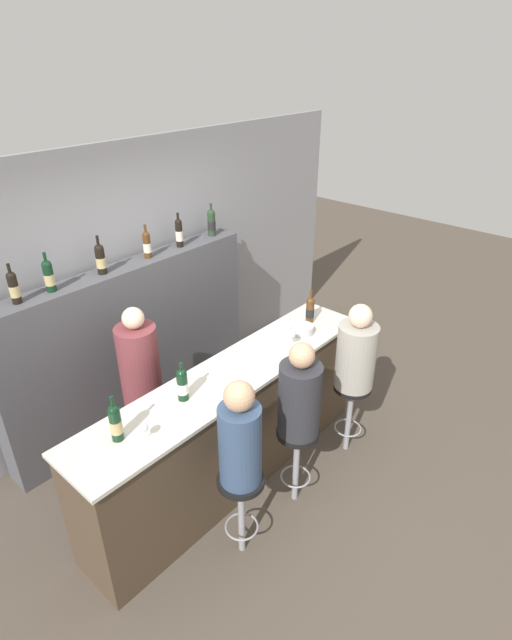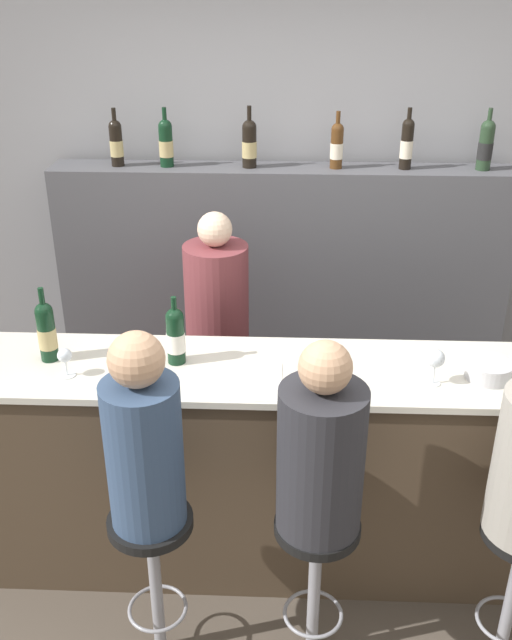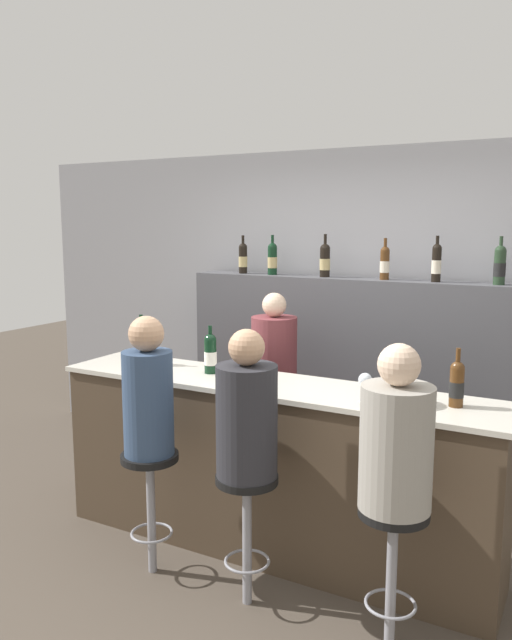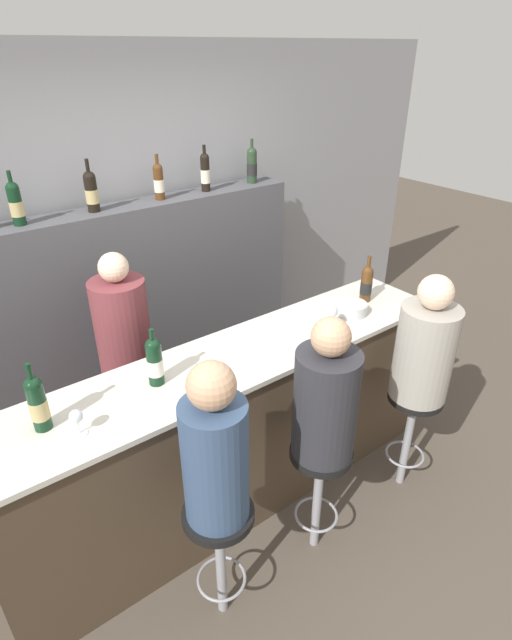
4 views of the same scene
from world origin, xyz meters
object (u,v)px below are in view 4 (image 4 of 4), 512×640
object	(u,v)px
wine_bottle_backbar_4	(205,172)
bar_stool_right	(412,416)
guest_seated_right	(425,347)
bartender	(129,373)
guest_seated_left	(215,452)
guest_seated_middle	(326,399)
bar_stool_middle	(319,474)
wine_bottle_counter_1	(155,361)
wine_bottle_backbar_3	(159,181)
wine_bottle_backbar_2	(91,191)
wine_glass_1	(332,312)
wine_bottle_counter_0	(38,403)
wine_bottle_backbar_1	(16,203)
wine_bottle_backbar_5	(252,165)
bar_stool_left	(219,536)
wine_bottle_counter_2	(367,283)
wine_glass_0	(76,418)
metal_bowl	(351,308)

from	to	relation	value
wine_bottle_backbar_4	bar_stool_right	size ratio (longest dim) A/B	0.46
guest_seated_right	bartender	bearing A→B (deg)	135.14
guest_seated_left	guest_seated_middle	world-z (taller)	guest_seated_left
guest_seated_left	bar_stool_middle	size ratio (longest dim) A/B	1.10
wine_bottle_counter_1	wine_bottle_backbar_3	world-z (taller)	wine_bottle_backbar_3
wine_bottle_backbar_4	guest_seated_middle	bearing A→B (deg)	-105.45
wine_bottle_backbar_2	wine_glass_1	distance (m)	1.71
wine_bottle_counter_0	wine_bottle_backbar_4	xyz separation A→B (m)	(1.66, 1.26, 0.53)
wine_bottle_backbar_4	guest_seated_left	size ratio (longest dim) A/B	0.42
wine_bottle_backbar_1	wine_bottle_backbar_4	world-z (taller)	wine_bottle_backbar_4
guest_seated_left	bar_stool_right	size ratio (longest dim) A/B	1.10
wine_bottle_backbar_5	guest_seated_right	bearing A→B (deg)	-94.82
wine_bottle_backbar_1	bar_stool_left	distance (m)	2.20
wine_bottle_backbar_2	wine_bottle_backbar_3	distance (m)	0.48
wine_bottle_backbar_3	guest_seated_right	world-z (taller)	wine_bottle_backbar_3
wine_bottle_backbar_5	bar_stool_left	xyz separation A→B (m)	(-1.57, -1.85, -1.19)
wine_bottle_counter_2	guest_seated_right	world-z (taller)	guest_seated_right
wine_bottle_backbar_3	bar_stool_middle	xyz separation A→B (m)	(-0.13, -1.85, -1.18)
wine_glass_0	wine_bottle_counter_1	bearing A→B (deg)	16.96
wine_bottle_counter_0	bar_stool_right	bearing A→B (deg)	-16.91
metal_bowl	bar_stool_middle	distance (m)	1.04
wine_bottle_counter_2	guest_seated_left	world-z (taller)	guest_seated_left
wine_bottle_backbar_2	guest_seated_middle	bearing A→B (deg)	-79.38
wine_bottle_counter_1	wine_bottle_backbar_3	distance (m)	1.55
metal_bowl	guest_seated_right	distance (m)	0.52
bar_stool_right	guest_seated_middle	bearing A→B (deg)	180.00
wine_bottle_backbar_4	wine_bottle_backbar_5	bearing A→B (deg)	0.00
wine_bottle_counter_2	bartender	xyz separation A→B (m)	(-1.41, 0.68, -0.49)
wine_bottle_backbar_3	guest_seated_left	world-z (taller)	wine_bottle_backbar_3
wine_glass_0	wine_glass_1	size ratio (longest dim) A/B	0.82
metal_bowl	guest_seated_left	distance (m)	1.44
guest_seated_left	metal_bowl	bearing A→B (deg)	20.80
wine_bottle_backbar_4	wine_glass_1	world-z (taller)	wine_bottle_backbar_4
wine_bottle_counter_0	bar_stool_left	bearing A→B (deg)	-48.72
metal_bowl	bartender	bearing A→B (deg)	148.02
bar_stool_left	bartender	size ratio (longest dim) A/B	0.47
wine_bottle_backbar_3	bar_stool_right	bearing A→B (deg)	-70.67
wine_bottle_backbar_2	wine_glass_1	size ratio (longest dim) A/B	2.14
wine_bottle_counter_1	wine_bottle_backbar_5	world-z (taller)	wine_bottle_backbar_5
wine_bottle_backbar_1	guest_seated_left	xyz separation A→B (m)	(0.17, -1.85, -0.66)
wine_bottle_backbar_3	wine_glass_0	xyz separation A→B (m)	(-1.17, -1.39, -0.57)
wine_bottle_backbar_3	guest_seated_middle	world-z (taller)	wine_bottle_backbar_3
wine_bottle_backbar_4	bartender	xyz separation A→B (m)	(-1.00, -0.58, -1.04)
wine_bottle_counter_1	wine_glass_1	distance (m)	1.08
guest_seated_left	bar_stool_right	world-z (taller)	guest_seated_left
guest_seated_left	guest_seated_middle	distance (m)	0.64
wine_glass_0	wine_glass_1	bearing A→B (deg)	0.00
metal_bowl	wine_bottle_counter_1	bearing A→B (deg)	176.73
wine_bottle_backbar_1	wine_bottle_backbar_2	world-z (taller)	wine_bottle_backbar_2
wine_glass_1	wine_bottle_backbar_1	bearing A→B (deg)	132.56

